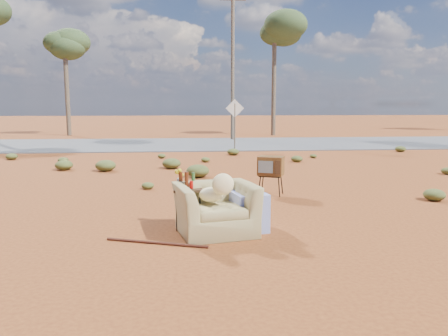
{
  "coord_description": "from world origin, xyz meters",
  "views": [
    {
      "loc": [
        -0.63,
        -6.62,
        1.98
      ],
      "look_at": [
        0.09,
        1.37,
        0.8
      ],
      "focal_mm": 35.0,
      "sensor_mm": 36.0,
      "label": 1
    }
  ],
  "objects": [
    {
      "name": "ground",
      "position": [
        0.0,
        0.0,
        0.0
      ],
      "size": [
        140.0,
        140.0,
        0.0
      ],
      "primitive_type": "plane",
      "color": "brown",
      "rests_on": "ground"
    },
    {
      "name": "highway",
      "position": [
        0.0,
        15.0,
        0.02
      ],
      "size": [
        140.0,
        7.0,
        0.04
      ],
      "primitive_type": "cube",
      "color": "#565659",
      "rests_on": "ground"
    },
    {
      "name": "armchair",
      "position": [
        -0.07,
        -0.06,
        0.48
      ],
      "size": [
        1.5,
        1.15,
        1.03
      ],
      "rotation": [
        0.0,
        0.0,
        0.21
      ],
      "color": "#9B8955",
      "rests_on": "ground"
    },
    {
      "name": "tv_unit",
      "position": [
        1.23,
        2.65,
        0.63
      ],
      "size": [
        0.65,
        0.59,
        0.85
      ],
      "rotation": [
        0.0,
        0.0,
        -0.39
      ],
      "color": "black",
      "rests_on": "ground"
    },
    {
      "name": "side_table",
      "position": [
        -0.62,
        0.26,
        0.68
      ],
      "size": [
        0.46,
        0.46,
        0.93
      ],
      "rotation": [
        0.0,
        0.0,
        0.02
      ],
      "color": "#3D2716",
      "rests_on": "ground"
    },
    {
      "name": "rusty_bar",
      "position": [
        -1.05,
        -0.57,
        0.02
      ],
      "size": [
        1.47,
        0.55,
        0.04
      ],
      "primitive_type": "cylinder",
      "rotation": [
        0.0,
        1.57,
        -0.33
      ],
      "color": "#512015",
      "rests_on": "ground"
    },
    {
      "name": "road_sign",
      "position": [
        1.5,
        12.0,
        1.5
      ],
      "size": [
        0.78,
        0.06,
        2.19
      ],
      "color": "brown",
      "rests_on": "ground"
    },
    {
      "name": "eucalyptus_near_left",
      "position": [
        -8.0,
        22.0,
        5.45
      ],
      "size": [
        3.2,
        3.2,
        6.6
      ],
      "color": "brown",
      "rests_on": "ground"
    },
    {
      "name": "eucalyptus_center",
      "position": [
        5.0,
        21.0,
        6.43
      ],
      "size": [
        3.2,
        3.2,
        7.6
      ],
      "color": "brown",
      "rests_on": "ground"
    },
    {
      "name": "utility_pole_center",
      "position": [
        2.0,
        17.5,
        4.15
      ],
      "size": [
        1.4,
        0.2,
        8.0
      ],
      "color": "brown",
      "rests_on": "ground"
    },
    {
      "name": "scrub_patch",
      "position": [
        -0.82,
        4.41,
        0.14
      ],
      "size": [
        17.49,
        8.07,
        0.33
      ],
      "color": "#525927",
      "rests_on": "ground"
    }
  ]
}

